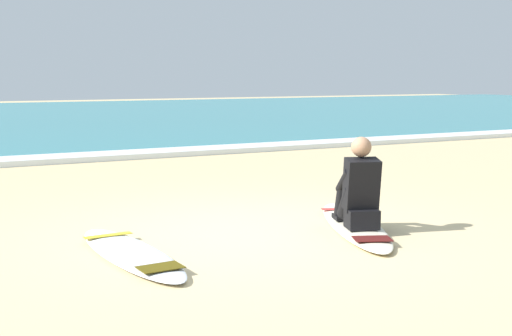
% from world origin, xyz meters
% --- Properties ---
extents(ground_plane, '(80.00, 80.00, 0.00)m').
position_xyz_m(ground_plane, '(0.00, 0.00, 0.00)').
color(ground_plane, '#CCB584').
extents(breaking_foam, '(80.00, 0.90, 0.11)m').
position_xyz_m(breaking_foam, '(0.00, 6.99, 0.06)').
color(breaking_foam, white).
rests_on(breaking_foam, ground).
extents(surfboard_main, '(1.47, 2.47, 0.08)m').
position_xyz_m(surfboard_main, '(1.15, -0.36, 0.04)').
color(surfboard_main, '#EFE5C6').
rests_on(surfboard_main, ground).
extents(surfer_seated, '(0.55, 0.77, 0.95)m').
position_xyz_m(surfer_seated, '(1.05, -0.56, 0.44)').
color(surfer_seated, black).
rests_on(surfer_seated, surfboard_main).
extents(surfboard_spare_near, '(0.64, 2.21, 0.08)m').
position_xyz_m(surfboard_spare_near, '(-1.37, -0.35, 0.04)').
color(surfboard_spare_near, silver).
rests_on(surfboard_spare_near, ground).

